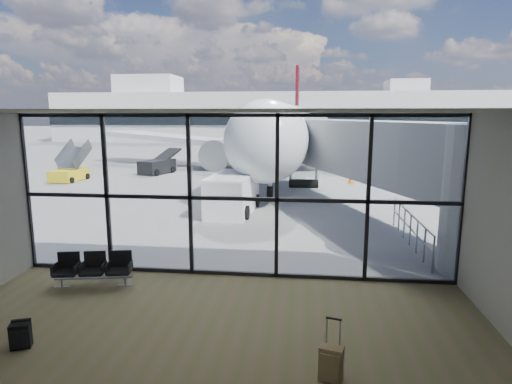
% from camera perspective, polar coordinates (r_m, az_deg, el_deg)
% --- Properties ---
extents(ground, '(220.00, 220.00, 0.00)m').
position_cam_1_polar(ground, '(51.52, 4.34, 5.28)').
color(ground, slate).
rests_on(ground, ground).
extents(lounge_shell, '(12.02, 8.01, 4.51)m').
position_cam_1_polar(lounge_shell, '(7.00, -9.66, -4.80)').
color(lounge_shell, '#6B6843').
rests_on(lounge_shell, ground).
extents(glass_curtain_wall, '(12.10, 0.12, 4.50)m').
position_cam_1_polar(glass_curtain_wall, '(11.66, -3.09, -0.65)').
color(glass_curtain_wall, white).
rests_on(glass_curtain_wall, ground).
extents(jet_bridge, '(8.00, 16.50, 4.33)m').
position_cam_1_polar(jet_bridge, '(18.68, 15.70, 4.69)').
color(jet_bridge, gray).
rests_on(jet_bridge, ground).
extents(apron_railing, '(0.06, 5.46, 1.11)m').
position_cam_1_polar(apron_railing, '(15.69, 19.91, -4.13)').
color(apron_railing, gray).
rests_on(apron_railing, ground).
extents(far_terminal, '(80.00, 12.20, 11.00)m').
position_cam_1_polar(far_terminal, '(73.30, 4.59, 10.04)').
color(far_terminal, '#B3B3AE').
rests_on(far_terminal, ground).
extents(tree_0, '(4.95, 4.95, 7.12)m').
position_cam_1_polar(tree_0, '(95.59, -23.26, 9.56)').
color(tree_0, '#382619').
rests_on(tree_0, ground).
extents(tree_1, '(5.61, 5.61, 8.07)m').
position_cam_1_polar(tree_1, '(92.80, -20.01, 10.15)').
color(tree_1, '#382619').
rests_on(tree_1, ground).
extents(tree_2, '(6.27, 6.27, 9.03)m').
position_cam_1_polar(tree_2, '(90.32, -16.56, 10.75)').
color(tree_2, '#382619').
rests_on(tree_2, ground).
extents(tree_3, '(4.95, 4.95, 7.12)m').
position_cam_1_polar(tree_3, '(88.16, -12.87, 10.13)').
color(tree_3, '#382619').
rests_on(tree_3, ground).
extents(tree_4, '(5.61, 5.61, 8.07)m').
position_cam_1_polar(tree_4, '(86.39, -9.06, 10.67)').
color(tree_4, '#382619').
rests_on(tree_4, ground).
extents(tree_5, '(6.27, 6.27, 9.03)m').
position_cam_1_polar(tree_5, '(85.00, -5.10, 11.19)').
color(tree_5, '#382619').
rests_on(tree_5, ground).
extents(seating_row, '(1.99, 0.91, 0.88)m').
position_cam_1_polar(seating_row, '(12.23, -20.78, -9.34)').
color(seating_row, gray).
rests_on(seating_row, ground).
extents(backpack, '(0.43, 0.42, 0.55)m').
position_cam_1_polar(backpack, '(9.80, -28.91, -16.40)').
color(backpack, black).
rests_on(backpack, ground).
extents(suitcase, '(0.45, 0.36, 1.08)m').
position_cam_1_polar(suitcase, '(7.87, 9.98, -21.54)').
color(suitcase, olive).
rests_on(suitcase, ground).
extents(airliner, '(34.63, 40.07, 10.32)m').
position_cam_1_polar(airliner, '(37.64, 4.34, 8.25)').
color(airliner, silver).
rests_on(airliner, ground).
extents(service_van, '(2.18, 4.16, 1.77)m').
position_cam_1_polar(service_van, '(19.60, -3.18, -0.17)').
color(service_van, white).
rests_on(service_van, ground).
extents(belt_loader, '(2.49, 4.15, 1.81)m').
position_cam_1_polar(belt_loader, '(33.69, -12.91, 3.46)').
color(belt_loader, black).
rests_on(belt_loader, ground).
extents(mobile_stairs, '(1.81, 3.21, 2.21)m').
position_cam_1_polar(mobile_stairs, '(31.85, -23.58, 2.33)').
color(mobile_stairs, gold).
rests_on(mobile_stairs, ground).
extents(traffic_cone_b, '(0.45, 0.45, 0.65)m').
position_cam_1_polar(traffic_cone_b, '(21.11, -4.86, -1.10)').
color(traffic_cone_b, orange).
rests_on(traffic_cone_b, ground).
extents(traffic_cone_c, '(0.45, 0.45, 0.64)m').
position_cam_1_polar(traffic_cone_c, '(28.76, 12.57, 1.72)').
color(traffic_cone_c, orange).
rests_on(traffic_cone_c, ground).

